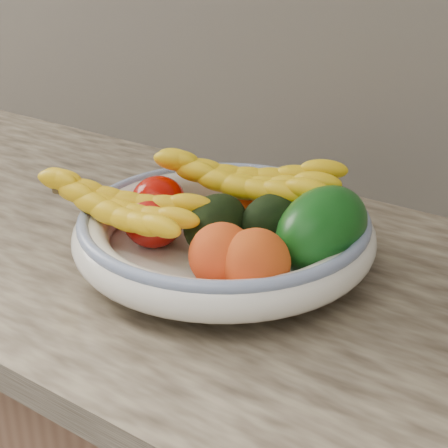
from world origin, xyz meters
TOP-DOWN VIEW (x-y plane):
  - fruit_bowl at (0.00, 1.66)m, footprint 0.39×0.39m
  - clementine_back_left at (-0.04, 1.77)m, footprint 0.06×0.06m
  - clementine_back_right at (0.02, 1.77)m, footprint 0.06×0.06m
  - tomato_left at (-0.12, 1.67)m, footprint 0.08×0.08m
  - tomato_near_left at (-0.08, 1.61)m, footprint 0.08×0.08m
  - avocado_center at (-0.01, 1.65)m, footprint 0.08×0.11m
  - avocado_right at (0.05, 1.70)m, footprint 0.11×0.13m
  - green_mango at (0.13, 1.69)m, footprint 0.13×0.15m
  - peach_front at (0.05, 1.58)m, footprint 0.08×0.08m
  - peach_right at (0.10, 1.58)m, footprint 0.08×0.08m
  - banana_bunch_back at (-0.01, 1.73)m, footprint 0.30×0.16m
  - banana_bunch_front at (-0.11, 1.58)m, footprint 0.26×0.14m

SIDE VIEW (x-z plane):
  - fruit_bowl at x=0.00m, z-range 0.91..0.99m
  - clementine_back_left at x=-0.04m, z-range 0.93..0.98m
  - clementine_back_right at x=0.02m, z-range 0.93..0.98m
  - tomato_left at x=-0.12m, z-range 0.93..1.00m
  - tomato_near_left at x=-0.08m, z-range 0.93..1.00m
  - avocado_center at x=-0.01m, z-range 0.93..1.00m
  - avocado_right at x=0.05m, z-range 0.93..1.00m
  - peach_front at x=0.05m, z-range 0.93..1.01m
  - peach_right at x=0.10m, z-range 0.93..1.01m
  - green_mango at x=0.13m, z-range 0.91..1.04m
  - banana_bunch_front at x=-0.11m, z-range 0.95..1.02m
  - banana_bunch_back at x=-0.01m, z-range 0.95..1.03m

